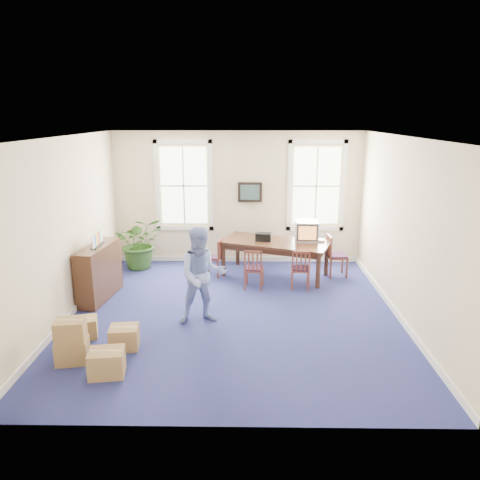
{
  "coord_description": "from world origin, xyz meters",
  "views": [
    {
      "loc": [
        0.23,
        -8.0,
        3.56
      ],
      "look_at": [
        0.1,
        0.6,
        1.25
      ],
      "focal_mm": 35.0,
      "sensor_mm": 36.0,
      "label": 1
    }
  ],
  "objects_px": {
    "chair_near_left": "(254,268)",
    "potted_plant": "(140,243)",
    "conference_table": "(275,258)",
    "crt_tv": "(307,231)",
    "cardboard_boxes": "(85,337)",
    "man": "(202,276)",
    "credenza": "(99,273)"
  },
  "relations": [
    {
      "from": "crt_tv",
      "to": "cardboard_boxes",
      "type": "bearing_deg",
      "value": -131.0
    },
    {
      "from": "conference_table",
      "to": "chair_near_left",
      "type": "distance_m",
      "value": 0.95
    },
    {
      "from": "potted_plant",
      "to": "chair_near_left",
      "type": "bearing_deg",
      "value": -26.08
    },
    {
      "from": "chair_near_left",
      "to": "credenza",
      "type": "distance_m",
      "value": 3.14
    },
    {
      "from": "credenza",
      "to": "potted_plant",
      "type": "relative_size",
      "value": 1.1
    },
    {
      "from": "man",
      "to": "cardboard_boxes",
      "type": "distance_m",
      "value": 2.17
    },
    {
      "from": "conference_table",
      "to": "man",
      "type": "relative_size",
      "value": 1.38
    },
    {
      "from": "crt_tv",
      "to": "cardboard_boxes",
      "type": "relative_size",
      "value": 0.44
    },
    {
      "from": "conference_table",
      "to": "potted_plant",
      "type": "relative_size",
      "value": 1.91
    },
    {
      "from": "chair_near_left",
      "to": "man",
      "type": "xyz_separation_m",
      "value": [
        -0.93,
        -1.69,
        0.43
      ]
    },
    {
      "from": "credenza",
      "to": "cardboard_boxes",
      "type": "distance_m",
      "value": 2.46
    },
    {
      "from": "crt_tv",
      "to": "chair_near_left",
      "type": "xyz_separation_m",
      "value": [
        -1.19,
        -0.86,
        -0.6
      ]
    },
    {
      "from": "crt_tv",
      "to": "man",
      "type": "bearing_deg",
      "value": -126.68
    },
    {
      "from": "conference_table",
      "to": "chair_near_left",
      "type": "relative_size",
      "value": 2.74
    },
    {
      "from": "crt_tv",
      "to": "credenza",
      "type": "bearing_deg",
      "value": -157.81
    },
    {
      "from": "chair_near_left",
      "to": "credenza",
      "type": "xyz_separation_m",
      "value": [
        -3.08,
        -0.63,
        0.11
      ]
    },
    {
      "from": "conference_table",
      "to": "credenza",
      "type": "height_order",
      "value": "credenza"
    },
    {
      "from": "crt_tv",
      "to": "cardboard_boxes",
      "type": "height_order",
      "value": "crt_tv"
    },
    {
      "from": "chair_near_left",
      "to": "potted_plant",
      "type": "distance_m",
      "value": 3.0
    },
    {
      "from": "cardboard_boxes",
      "to": "potted_plant",
      "type": "bearing_deg",
      "value": 91.71
    },
    {
      "from": "conference_table",
      "to": "chair_near_left",
      "type": "height_order",
      "value": "chair_near_left"
    },
    {
      "from": "man",
      "to": "cardboard_boxes",
      "type": "xyz_separation_m",
      "value": [
        -1.63,
        -1.34,
        -0.51
      ]
    },
    {
      "from": "conference_table",
      "to": "cardboard_boxes",
      "type": "height_order",
      "value": "conference_table"
    },
    {
      "from": "potted_plant",
      "to": "credenza",
      "type": "bearing_deg",
      "value": -101.24
    },
    {
      "from": "crt_tv",
      "to": "potted_plant",
      "type": "distance_m",
      "value": 3.93
    },
    {
      "from": "chair_near_left",
      "to": "potted_plant",
      "type": "xyz_separation_m",
      "value": [
        -2.69,
        1.32,
        0.19
      ]
    },
    {
      "from": "chair_near_left",
      "to": "cardboard_boxes",
      "type": "xyz_separation_m",
      "value": [
        -2.56,
        -3.03,
        -0.08
      ]
    },
    {
      "from": "conference_table",
      "to": "potted_plant",
      "type": "distance_m",
      "value": 3.22
    },
    {
      "from": "crt_tv",
      "to": "chair_near_left",
      "type": "relative_size",
      "value": 0.63
    },
    {
      "from": "man",
      "to": "chair_near_left",
      "type": "bearing_deg",
      "value": 48.69
    },
    {
      "from": "crt_tv",
      "to": "potted_plant",
      "type": "bearing_deg",
      "value": 176.26
    },
    {
      "from": "credenza",
      "to": "chair_near_left",
      "type": "bearing_deg",
      "value": 18.83
    }
  ]
}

